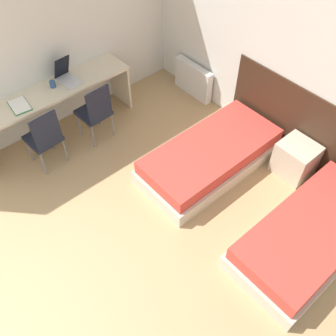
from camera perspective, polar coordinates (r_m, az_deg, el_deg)
name	(u,v)px	position (r m, az deg, el deg)	size (l,w,h in m)	color
ground_plane	(7,308)	(4.44, -23.31, -19.01)	(20.00, 20.00, 0.00)	tan
wall_back	(281,52)	(4.99, 16.78, 16.63)	(5.40, 0.05, 2.70)	silver
wall_left	(43,36)	(5.34, -18.50, 18.48)	(0.05, 5.00, 2.70)	silver
headboard_panel	(313,134)	(5.15, 21.23, 4.81)	(2.63, 0.03, 1.07)	#382316
bed_near_window	(211,156)	(5.04, 6.50, 1.78)	(0.94, 1.97, 0.40)	beige
bed_near_door	(311,234)	(4.57, 20.94, -9.44)	(0.94, 1.97, 0.40)	beige
nightstand	(295,159)	(5.18, 18.84, 1.30)	(0.47, 0.43, 0.49)	beige
radiator	(193,80)	(6.18, 3.88, 13.30)	(0.74, 0.12, 0.54)	silver
desk	(51,101)	(5.45, -17.36, 9.79)	(0.52, 2.33, 0.76)	beige
chair_near_laptop	(95,111)	(5.29, -10.99, 8.59)	(0.42, 0.42, 0.92)	black
chair_near_notebook	(45,137)	(5.07, -18.30, 4.58)	(0.43, 0.43, 0.92)	black
laptop	(67,76)	(5.45, -15.19, 13.37)	(0.38, 0.26, 0.35)	silver
open_notebook	(20,106)	(5.22, -21.68, 8.83)	(0.36, 0.26, 0.02)	#236B3D
mug	(53,84)	(5.39, -17.17, 12.12)	(0.08, 0.08, 0.09)	#2D5184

